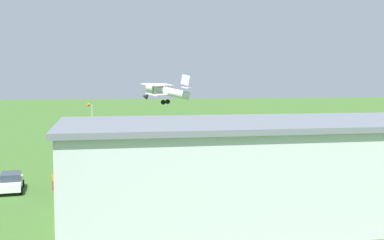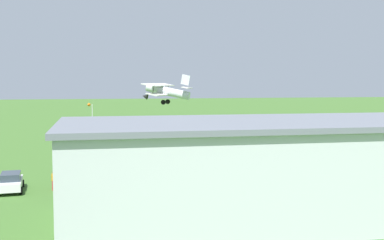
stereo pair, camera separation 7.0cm
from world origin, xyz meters
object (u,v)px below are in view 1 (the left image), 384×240
object	(u,v)px
person_beside_truck	(329,159)
person_near_hangar_door	(143,170)
person_at_fence_line	(54,181)
car_orange	(92,175)
windsock	(89,107)
person_by_parked_cars	(103,169)
hangar	(282,168)
car_white	(11,182)
biplane	(165,91)

from	to	relation	value
person_beside_truck	person_near_hangar_door	world-z (taller)	person_near_hangar_door
person_at_fence_line	car_orange	bearing A→B (deg)	-152.82
windsock	person_by_parked_cars	bearing A→B (deg)	92.57
person_near_hangar_door	windsock	world-z (taller)	windsock
person_by_parked_cars	person_near_hangar_door	bearing A→B (deg)	149.01
person_beside_truck	windsock	xyz separation A→B (m)	(26.64, -41.32, 4.00)
person_at_fence_line	person_near_hangar_door	bearing A→B (deg)	-159.68
person_at_fence_line	person_by_parked_cars	bearing A→B (deg)	-129.92
person_near_hangar_door	windsock	bearing A→B (deg)	-82.89
person_near_hangar_door	windsock	size ratio (longest dim) A/B	0.33
hangar	car_orange	distance (m)	18.68
car_orange	person_beside_truck	size ratio (longest dim) A/B	2.45
car_orange	car_white	world-z (taller)	car_orange
hangar	car_orange	bearing A→B (deg)	-45.64
biplane	person_near_hangar_door	xyz separation A→B (m)	(4.91, 18.48, -7.25)
hangar	person_beside_truck	xyz separation A→B (m)	(-12.87, -17.85, -2.58)
biplane	person_by_parked_cars	size ratio (longest dim) A/B	5.98
windsock	person_at_fence_line	bearing A→B (deg)	87.11
car_white	person_near_hangar_door	xyz separation A→B (m)	(-11.53, -2.63, 0.07)
windsock	biplane	bearing A→B (deg)	111.82
car_white	windsock	size ratio (longest dim) A/B	0.84
person_at_fence_line	person_near_hangar_door	size ratio (longest dim) A/B	0.93
biplane	car_orange	world-z (taller)	biplane
person_at_fence_line	hangar	bearing A→B (deg)	144.43
person_at_fence_line	windsock	xyz separation A→B (m)	(-2.40, -47.60, 3.98)
car_white	person_at_fence_line	world-z (taller)	person_at_fence_line
car_white	person_at_fence_line	xyz separation A→B (m)	(-3.56, 0.32, -0.00)
person_at_fence_line	person_beside_truck	world-z (taller)	person_at_fence_line
person_near_hangar_door	windsock	distance (m)	45.16
hangar	person_near_hangar_door	bearing A→B (deg)	-60.52
biplane	car_white	world-z (taller)	biplane
hangar	windsock	size ratio (longest dim) A/B	5.52
person_near_hangar_door	person_by_parked_cars	distance (m)	4.27
hangar	person_near_hangar_door	size ratio (longest dim) A/B	16.86
car_white	windsock	world-z (taller)	windsock
hangar	person_by_parked_cars	xyz separation A→B (m)	(11.87, -16.72, -2.62)
car_white	person_beside_truck	size ratio (longest dim) A/B	2.83
person_beside_truck	windsock	size ratio (longest dim) A/B	0.30
windsock	car_white	bearing A→B (deg)	82.81
biplane	car_white	size ratio (longest dim) A/B	2.02
car_white	hangar	bearing A→B (deg)	148.95
car_orange	person_beside_truck	bearing A→B (deg)	-169.85
person_by_parked_cars	car_orange	bearing A→B (deg)	72.94
car_white	biplane	bearing A→B (deg)	-127.91
biplane	windsock	size ratio (longest dim) A/B	1.70
car_white	person_by_parked_cars	xyz separation A→B (m)	(-7.87, -4.83, -0.06)
biplane	person_at_fence_line	bearing A→B (deg)	58.99
hangar	person_beside_truck	world-z (taller)	hangar
person_at_fence_line	person_near_hangar_door	distance (m)	8.50
person_near_hangar_door	person_at_fence_line	bearing A→B (deg)	20.32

